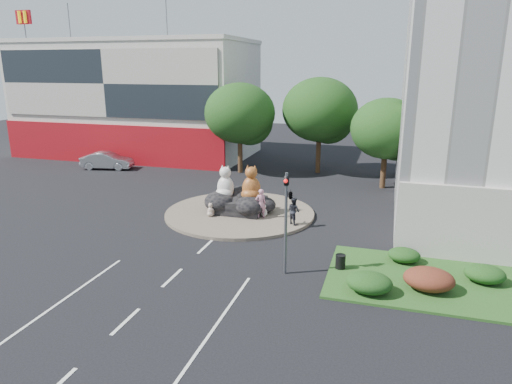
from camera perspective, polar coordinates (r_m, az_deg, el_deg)
ground at (r=22.30m, az=-10.43°, el=-10.50°), size 120.00×120.00×0.00m
roundabout_island at (r=30.82m, az=-2.04°, el=-2.63°), size 10.00×10.00×0.20m
rock_plinth at (r=30.65m, az=-2.05°, el=-1.65°), size 3.20×2.60×0.90m
shophouse_block at (r=53.38m, az=-14.60°, el=11.25°), size 25.20×12.30×17.40m
grass_verge at (r=22.99m, az=21.78°, el=-10.43°), size 10.00×6.00×0.12m
tree_left at (r=42.21m, az=-1.92°, el=9.46°), size 6.46×6.46×8.27m
tree_mid at (r=42.48m, az=8.08°, el=9.77°), size 6.84×6.84×8.76m
tree_right at (r=38.13m, az=16.09°, el=7.28°), size 5.70×5.70×7.30m
hedge_near_green at (r=20.83m, az=13.98°, el=-10.93°), size 2.00×1.60×0.90m
hedge_red at (r=21.80m, az=20.80°, el=-10.15°), size 2.20×1.76×0.99m
hedge_mid_green at (r=23.56m, az=26.69°, el=-9.13°), size 1.80×1.44×0.81m
hedge_back_green at (r=24.35m, az=18.02°, el=-7.50°), size 1.60×1.28×0.72m
traffic_light at (r=21.09m, az=4.05°, el=-1.24°), size 0.44×1.24×5.00m
street_lamp at (r=26.45m, az=23.68°, el=3.00°), size 2.34×0.22×8.06m
cat_white at (r=30.49m, az=-3.84°, el=1.30°), size 1.53×1.38×2.24m
cat_tabby at (r=30.03m, az=-0.59°, el=1.21°), size 1.71×1.59×2.35m
kitten_calico at (r=29.88m, az=-5.68°, el=-2.15°), size 0.63×0.57×0.92m
kitten_white at (r=29.78m, az=1.01°, el=-2.27°), size 0.56×0.51×0.79m
pedestrian_pink at (r=29.24m, az=0.59°, el=-1.44°), size 0.84×0.76×1.92m
pedestrian_dark at (r=28.23m, az=4.74°, el=-2.35°), size 1.05×1.03×1.71m
parked_car at (r=46.58m, az=-18.12°, el=3.74°), size 5.18×2.66×1.63m
litter_bin at (r=22.86m, az=10.51°, el=-8.54°), size 0.60×0.60×0.70m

